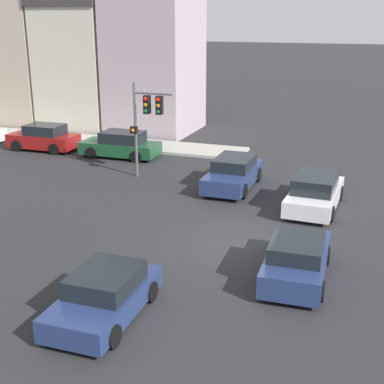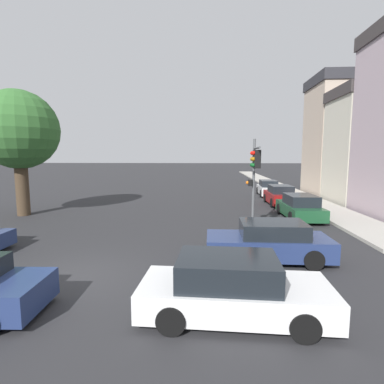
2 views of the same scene
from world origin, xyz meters
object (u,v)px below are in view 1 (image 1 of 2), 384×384
(traffic_signal, at_px, (146,114))
(crossing_car_0, at_px, (315,192))
(crossing_car_2, at_px, (297,259))
(crossing_car_3, at_px, (233,173))
(parked_car_0, at_px, (121,145))
(parked_car_1, at_px, (44,138))
(crossing_car_1, at_px, (104,296))

(traffic_signal, bearing_deg, crossing_car_0, 79.84)
(crossing_car_2, bearing_deg, crossing_car_3, 25.23)
(parked_car_0, distance_m, parked_car_1, 5.26)
(parked_car_1, bearing_deg, traffic_signal, 158.04)
(crossing_car_0, height_order, parked_car_1, parked_car_1)
(crossing_car_2, distance_m, crossing_car_3, 9.48)
(traffic_signal, xyz_separation_m, crossing_car_3, (-0.07, -4.53, -2.60))
(crossing_car_3, bearing_deg, crossing_car_2, 27.70)
(traffic_signal, height_order, parked_car_0, traffic_signal)
(crossing_car_1, bearing_deg, crossing_car_2, 130.72)
(crossing_car_2, relative_size, crossing_car_3, 0.92)
(traffic_signal, relative_size, parked_car_0, 1.05)
(parked_car_0, relative_size, parked_car_1, 1.08)
(crossing_car_2, height_order, crossing_car_3, crossing_car_3)
(crossing_car_0, xyz_separation_m, crossing_car_2, (-6.75, -0.32, -0.05))
(crossing_car_3, height_order, parked_car_0, parked_car_0)
(traffic_signal, height_order, crossing_car_0, traffic_signal)
(traffic_signal, distance_m, crossing_car_0, 9.16)
(traffic_signal, xyz_separation_m, crossing_car_0, (-1.72, -8.61, -2.60))
(crossing_car_1, height_order, crossing_car_3, crossing_car_3)
(crossing_car_1, distance_m, crossing_car_2, 6.12)
(parked_car_1, bearing_deg, parked_car_0, 179.64)
(parked_car_0, bearing_deg, traffic_signal, 132.85)
(crossing_car_0, xyz_separation_m, crossing_car_1, (-10.80, 4.27, -0.08))
(crossing_car_0, bearing_deg, crossing_car_2, -175.18)
(crossing_car_1, height_order, parked_car_0, parked_car_0)
(parked_car_0, bearing_deg, crossing_car_2, 134.67)
(crossing_car_3, bearing_deg, crossing_car_0, 68.04)
(crossing_car_0, relative_size, crossing_car_2, 1.11)
(traffic_signal, height_order, parked_car_1, traffic_signal)
(crossing_car_0, relative_size, crossing_car_1, 1.19)
(parked_car_1, bearing_deg, crossing_car_3, 164.80)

